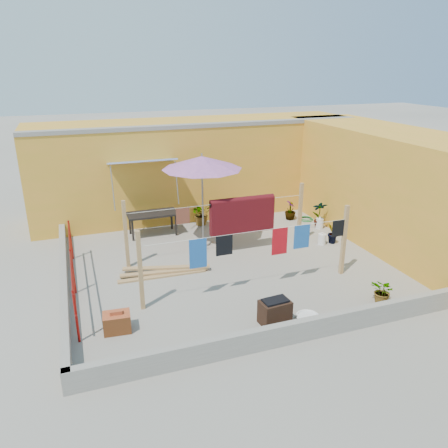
{
  "coord_description": "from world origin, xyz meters",
  "views": [
    {
      "loc": [
        -3.62,
        -9.75,
        4.98
      ],
      "look_at": [
        -0.03,
        0.3,
        1.05
      ],
      "focal_mm": 35.0,
      "sensor_mm": 36.0,
      "label": 1
    }
  ],
  "objects_px": {
    "water_jug_a": "(320,223)",
    "green_hose": "(306,219)",
    "plant_back_a": "(202,214)",
    "brazier": "(275,312)",
    "patio_umbrella": "(202,163)",
    "white_basin": "(308,317)",
    "brick_stack": "(117,322)",
    "water_jug_b": "(322,239)",
    "outdoor_table": "(152,215)"
  },
  "relations": [
    {
      "from": "water_jug_a",
      "to": "green_hose",
      "type": "relative_size",
      "value": 0.79
    },
    {
      "from": "plant_back_a",
      "to": "brazier",
      "type": "bearing_deg",
      "value": -92.83
    },
    {
      "from": "patio_umbrella",
      "to": "white_basin",
      "type": "xyz_separation_m",
      "value": [
        0.86,
        -4.55,
        -2.37
      ]
    },
    {
      "from": "patio_umbrella",
      "to": "plant_back_a",
      "type": "distance_m",
      "value": 2.64
    },
    {
      "from": "white_basin",
      "to": "green_hose",
      "type": "xyz_separation_m",
      "value": [
        3.05,
        5.42,
        -0.01
      ]
    },
    {
      "from": "brick_stack",
      "to": "green_hose",
      "type": "bearing_deg",
      "value": 33.56
    },
    {
      "from": "patio_umbrella",
      "to": "brick_stack",
      "type": "relative_size",
      "value": 4.8
    },
    {
      "from": "water_jug_b",
      "to": "green_hose",
      "type": "bearing_deg",
      "value": 72.46
    },
    {
      "from": "brazier",
      "to": "plant_back_a",
      "type": "distance_m",
      "value": 6.09
    },
    {
      "from": "green_hose",
      "to": "plant_back_a",
      "type": "distance_m",
      "value": 3.57
    },
    {
      "from": "patio_umbrella",
      "to": "water_jug_b",
      "type": "bearing_deg",
      "value": -19.59
    },
    {
      "from": "brazier",
      "to": "patio_umbrella",
      "type": "bearing_deg",
      "value": 91.83
    },
    {
      "from": "outdoor_table",
      "to": "water_jug_b",
      "type": "height_order",
      "value": "outdoor_table"
    },
    {
      "from": "white_basin",
      "to": "water_jug_b",
      "type": "bearing_deg",
      "value": 54.56
    },
    {
      "from": "water_jug_b",
      "to": "plant_back_a",
      "type": "xyz_separation_m",
      "value": [
        -2.83,
        2.78,
        0.21
      ]
    },
    {
      "from": "green_hose",
      "to": "plant_back_a",
      "type": "height_order",
      "value": "plant_back_a"
    },
    {
      "from": "brick_stack",
      "to": "white_basin",
      "type": "height_order",
      "value": "brick_stack"
    },
    {
      "from": "patio_umbrella",
      "to": "green_hose",
      "type": "bearing_deg",
      "value": 12.45
    },
    {
      "from": "patio_umbrella",
      "to": "brazier",
      "type": "relative_size",
      "value": 4.24
    },
    {
      "from": "outdoor_table",
      "to": "water_jug_a",
      "type": "height_order",
      "value": "outdoor_table"
    },
    {
      "from": "green_hose",
      "to": "plant_back_a",
      "type": "relative_size",
      "value": 0.64
    },
    {
      "from": "white_basin",
      "to": "water_jug_a",
      "type": "distance_m",
      "value": 5.49
    },
    {
      "from": "white_basin",
      "to": "water_jug_a",
      "type": "height_order",
      "value": "water_jug_a"
    },
    {
      "from": "outdoor_table",
      "to": "brick_stack",
      "type": "xyz_separation_m",
      "value": [
        -1.67,
        -4.92,
        -0.44
      ]
    },
    {
      "from": "brazier",
      "to": "water_jug_a",
      "type": "xyz_separation_m",
      "value": [
        3.77,
        4.47,
        -0.1
      ]
    },
    {
      "from": "water_jug_b",
      "to": "green_hose",
      "type": "distance_m",
      "value": 2.13
    },
    {
      "from": "outdoor_table",
      "to": "plant_back_a",
      "type": "relative_size",
      "value": 2.02
    },
    {
      "from": "patio_umbrella",
      "to": "brick_stack",
      "type": "distance_m",
      "value": 5.17
    },
    {
      "from": "white_basin",
      "to": "brick_stack",
      "type": "bearing_deg",
      "value": 166.7
    },
    {
      "from": "brick_stack",
      "to": "brazier",
      "type": "relative_size",
      "value": 0.88
    },
    {
      "from": "green_hose",
      "to": "brick_stack",
      "type": "bearing_deg",
      "value": -146.44
    },
    {
      "from": "brazier",
      "to": "white_basin",
      "type": "height_order",
      "value": "brazier"
    },
    {
      "from": "patio_umbrella",
      "to": "green_hose",
      "type": "height_order",
      "value": "patio_umbrella"
    },
    {
      "from": "brazier",
      "to": "water_jug_b",
      "type": "bearing_deg",
      "value": 46.46
    },
    {
      "from": "outdoor_table",
      "to": "white_basin",
      "type": "xyz_separation_m",
      "value": [
        2.09,
        -5.81,
        -0.59
      ]
    },
    {
      "from": "outdoor_table",
      "to": "water_jug_a",
      "type": "bearing_deg",
      "value": -13.63
    },
    {
      "from": "brazier",
      "to": "water_jug_a",
      "type": "height_order",
      "value": "brazier"
    },
    {
      "from": "white_basin",
      "to": "water_jug_a",
      "type": "bearing_deg",
      "value": 56.24
    },
    {
      "from": "outdoor_table",
      "to": "water_jug_a",
      "type": "relative_size",
      "value": 3.97
    },
    {
      "from": "outdoor_table",
      "to": "white_basin",
      "type": "bearing_deg",
      "value": -70.2
    },
    {
      "from": "water_jug_a",
      "to": "brick_stack",
      "type": "bearing_deg",
      "value": -151.68
    },
    {
      "from": "white_basin",
      "to": "brazier",
      "type": "bearing_deg",
      "value": 172.42
    },
    {
      "from": "water_jug_a",
      "to": "plant_back_a",
      "type": "relative_size",
      "value": 0.51
    },
    {
      "from": "patio_umbrella",
      "to": "outdoor_table",
      "type": "height_order",
      "value": "patio_umbrella"
    },
    {
      "from": "water_jug_b",
      "to": "plant_back_a",
      "type": "bearing_deg",
      "value": 135.45
    },
    {
      "from": "outdoor_table",
      "to": "brazier",
      "type": "distance_m",
      "value": 5.89
    },
    {
      "from": "plant_back_a",
      "to": "patio_umbrella",
      "type": "bearing_deg",
      "value": -105.27
    },
    {
      "from": "green_hose",
      "to": "plant_back_a",
      "type": "bearing_deg",
      "value": 167.69
    },
    {
      "from": "brick_stack",
      "to": "green_hose",
      "type": "xyz_separation_m",
      "value": [
        6.82,
        4.52,
        -0.17
      ]
    },
    {
      "from": "brick_stack",
      "to": "plant_back_a",
      "type": "xyz_separation_m",
      "value": [
        3.35,
        5.28,
        0.18
      ]
    }
  ]
}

